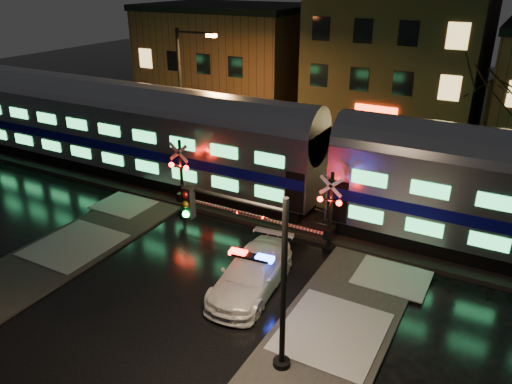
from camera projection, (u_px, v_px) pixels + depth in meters
ground at (224, 252)px, 23.29m from camera, size 120.00×120.00×0.00m
ballast at (272, 209)px, 27.25m from camera, size 90.00×4.20×0.24m
sidewalk_left at (20, 277)px, 21.30m from camera, size 4.00×20.00×0.12m
building_left at (230, 63)px, 44.83m from camera, size 14.00×10.00×9.00m
building_mid at (400, 61)px, 38.14m from camera, size 12.00×11.00×11.50m
train at (329, 163)px, 24.58m from camera, size 51.00×3.12×5.92m
police_car at (251, 274)px, 20.25m from camera, size 2.70×5.53×1.72m
crossing_signal_right at (321, 220)px, 22.77m from camera, size 5.63×0.65×3.98m
crossing_signal_left at (186, 186)px, 26.05m from camera, size 5.91×0.66×4.19m
traffic_light at (255, 276)px, 15.57m from camera, size 4.00×0.71×6.19m
streetlight at (184, 89)px, 32.17m from camera, size 2.96×0.31×8.85m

